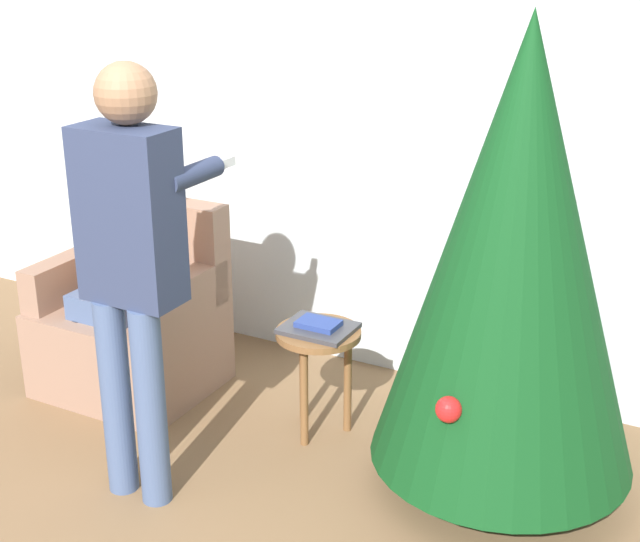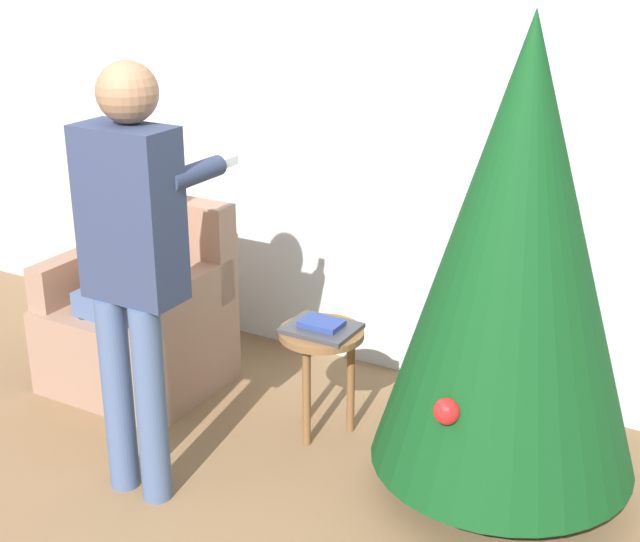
% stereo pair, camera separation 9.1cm
% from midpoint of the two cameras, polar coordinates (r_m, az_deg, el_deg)
% --- Properties ---
extents(wall_back, '(8.00, 0.06, 2.70)m').
position_cam_midpoint_polar(wall_back, '(4.35, 2.29, 10.48)').
color(wall_back, silver).
rests_on(wall_back, ground_plane).
extents(christmas_tree, '(1.05, 1.05, 1.90)m').
position_cam_midpoint_polar(christmas_tree, '(3.39, 11.64, 1.24)').
color(christmas_tree, brown).
rests_on(christmas_tree, ground_plane).
extents(armchair, '(0.78, 0.67, 0.92)m').
position_cam_midpoint_polar(armchair, '(4.50, -12.37, -3.31)').
color(armchair, '#93705B').
rests_on(armchair, ground_plane).
extents(person_seated, '(0.36, 0.46, 1.25)m').
position_cam_midpoint_polar(person_seated, '(4.35, -12.93, 0.90)').
color(person_seated, '#475B84').
rests_on(person_seated, ground_plane).
extents(person_standing, '(0.40, 0.57, 1.72)m').
position_cam_midpoint_polar(person_standing, '(3.39, -12.75, 1.21)').
color(person_standing, '#475B84').
rests_on(person_standing, ground_plane).
extents(side_stool, '(0.38, 0.38, 0.50)m').
position_cam_midpoint_polar(side_stool, '(3.94, -0.77, -5.02)').
color(side_stool, brown).
rests_on(side_stool, ground_plane).
extents(laptop, '(0.31, 0.25, 0.02)m').
position_cam_midpoint_polar(laptop, '(3.90, -0.78, -3.69)').
color(laptop, '#38383D').
rests_on(laptop, side_stool).
extents(book, '(0.18, 0.12, 0.02)m').
position_cam_midpoint_polar(book, '(3.89, -0.78, -3.39)').
color(book, navy).
rests_on(book, laptop).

